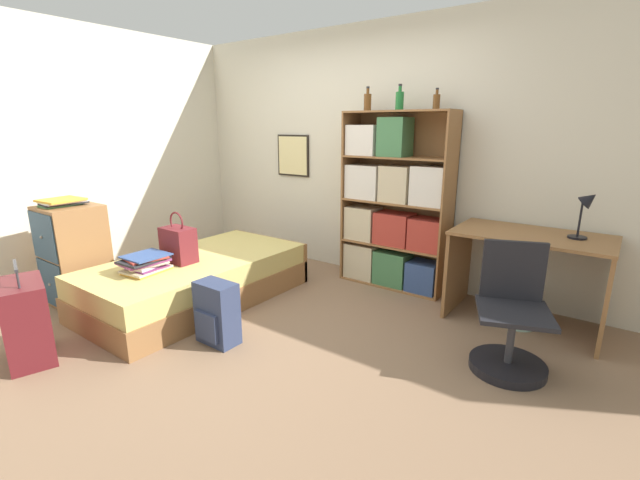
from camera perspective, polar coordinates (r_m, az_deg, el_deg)
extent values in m
plane|color=#84664C|center=(3.76, -9.36, -10.32)|extent=(14.00, 14.00, 0.00)
cube|color=beige|center=(4.74, 4.87, 11.36)|extent=(10.00, 0.06, 2.60)
cube|color=black|center=(5.21, -3.59, 11.17)|extent=(0.46, 0.02, 0.48)
cube|color=beige|center=(5.20, -3.68, 11.16)|extent=(0.42, 0.01, 0.44)
cube|color=beige|center=(5.25, -27.57, 10.11)|extent=(0.06, 10.00, 2.60)
cube|color=olive|center=(4.20, -16.04, -6.29)|extent=(1.06, 2.01, 0.22)
cube|color=tan|center=(4.13, -16.25, -3.61)|extent=(1.03, 1.98, 0.19)
cube|color=olive|center=(4.79, -6.86, -1.95)|extent=(1.06, 0.04, 0.41)
cube|color=maroon|center=(4.00, -18.35, -0.62)|extent=(0.30, 0.19, 0.31)
torus|color=maroon|center=(3.95, -18.60, 2.29)|extent=(0.18, 0.02, 0.18)
cube|color=gold|center=(3.86, -22.05, -3.81)|extent=(0.29, 0.36, 0.02)
cube|color=beige|center=(3.86, -22.17, -3.60)|extent=(0.31, 0.37, 0.02)
cube|color=#7A336B|center=(3.85, -22.00, -3.40)|extent=(0.27, 0.28, 0.01)
cube|color=silver|center=(3.86, -22.17, -3.12)|extent=(0.25, 0.30, 0.02)
cube|color=beige|center=(3.84, -22.24, -2.95)|extent=(0.25, 0.35, 0.02)
cube|color=#7A336B|center=(3.85, -22.48, -2.63)|extent=(0.30, 0.37, 0.02)
cube|color=#232328|center=(3.82, -22.46, -2.46)|extent=(0.28, 0.37, 0.02)
cube|color=#B2382D|center=(3.83, -22.29, -2.17)|extent=(0.31, 0.34, 0.02)
cube|color=#334C84|center=(3.83, -22.20, -1.94)|extent=(0.31, 0.33, 0.01)
cube|color=#5B191E|center=(3.64, -34.56, -8.93)|extent=(0.53, 0.39, 0.57)
cylinder|color=#2D2D33|center=(3.65, -35.47, -3.19)|extent=(0.01, 0.01, 0.12)
cylinder|color=#2D2D33|center=(3.40, -35.30, -4.33)|extent=(0.01, 0.01, 0.12)
cube|color=#2D2D33|center=(3.51, -35.53, -2.81)|extent=(0.28, 0.10, 0.02)
cube|color=olive|center=(4.52, -29.87, -1.69)|extent=(0.49, 0.46, 0.91)
cube|color=#284256|center=(4.50, -32.22, -5.00)|extent=(0.45, 0.01, 0.41)
sphere|color=#B2A893|center=(4.49, -32.36, -5.04)|extent=(0.02, 0.02, 0.02)
cube|color=#284256|center=(4.39, -33.01, 0.35)|extent=(0.45, 0.01, 0.41)
sphere|color=#B2A893|center=(4.38, -33.15, 0.32)|extent=(0.02, 0.02, 0.02)
cube|color=#427A4C|center=(4.45, -31.31, 4.01)|extent=(0.22, 0.31, 0.02)
cube|color=#232328|center=(4.45, -30.99, 4.27)|extent=(0.26, 0.37, 0.01)
cube|color=silver|center=(4.44, -31.07, 4.43)|extent=(0.25, 0.34, 0.01)
cube|color=gold|center=(4.43, -31.26, 4.59)|extent=(0.32, 0.34, 0.02)
cube|color=olive|center=(4.56, 4.04, 5.77)|extent=(0.02, 0.34, 1.74)
cube|color=olive|center=(4.10, 16.71, 4.13)|extent=(0.02, 0.34, 1.74)
cube|color=olive|center=(4.46, 11.02, 5.31)|extent=(1.08, 0.01, 1.74)
cube|color=olive|center=(4.53, 9.55, -5.72)|extent=(1.04, 0.34, 0.02)
cube|color=olive|center=(4.40, 9.79, -0.54)|extent=(1.04, 0.34, 0.02)
cube|color=olive|center=(4.31, 10.05, 5.03)|extent=(1.04, 0.34, 0.02)
cube|color=olive|center=(4.25, 10.32, 10.79)|extent=(1.04, 0.34, 0.02)
cube|color=olive|center=(4.25, 10.60, 16.51)|extent=(1.04, 0.34, 0.02)
cube|color=beige|center=(4.61, 5.76, -2.69)|extent=(0.34, 0.26, 0.37)
cube|color=#427A4C|center=(4.45, 9.67, -3.64)|extent=(0.34, 0.26, 0.34)
cube|color=#334C84|center=(4.33, 13.65, -4.75)|extent=(0.30, 0.26, 0.29)
cube|color=beige|center=(4.50, 5.78, 2.30)|extent=(0.32, 0.26, 0.34)
cube|color=#B2382D|center=(4.34, 9.89, 1.52)|extent=(0.36, 0.26, 0.32)
cube|color=#B2382D|center=(4.20, 14.13, 0.74)|extent=(0.31, 0.26, 0.30)
cube|color=silver|center=(4.42, 6.17, 7.75)|extent=(0.36, 0.26, 0.34)
cube|color=beige|center=(4.25, 10.31, 7.38)|extent=(0.30, 0.26, 0.35)
cube|color=silver|center=(4.12, 14.52, 7.01)|extent=(0.31, 0.26, 0.36)
cube|color=silver|center=(4.40, 6.06, 13.11)|extent=(0.32, 0.26, 0.29)
cube|color=#427A4C|center=(4.24, 9.99, 13.37)|extent=(0.27, 0.26, 0.36)
cylinder|color=brown|center=(4.42, 6.36, 17.76)|extent=(0.07, 0.07, 0.16)
cylinder|color=brown|center=(4.42, 6.40, 19.11)|extent=(0.03, 0.03, 0.05)
cylinder|color=#232328|center=(4.43, 6.42, 19.56)|extent=(0.03, 0.03, 0.02)
cylinder|color=#1E6B2D|center=(4.24, 10.57, 17.74)|extent=(0.08, 0.08, 0.16)
cylinder|color=#1E6B2D|center=(4.25, 10.64, 19.19)|extent=(0.03, 0.03, 0.05)
cylinder|color=#232328|center=(4.25, 10.66, 19.66)|extent=(0.03, 0.03, 0.02)
cylinder|color=brown|center=(4.16, 15.26, 17.32)|extent=(0.06, 0.06, 0.13)
cylinder|color=brown|center=(4.16, 15.35, 18.49)|extent=(0.03, 0.03, 0.04)
cylinder|color=#232328|center=(4.17, 15.38, 18.88)|extent=(0.03, 0.03, 0.01)
cube|color=olive|center=(3.79, 26.42, 0.56)|extent=(1.17, 0.67, 0.02)
cube|color=olive|center=(4.02, 17.89, -3.52)|extent=(0.03, 0.63, 0.74)
cube|color=olive|center=(3.85, 34.02, -6.26)|extent=(0.03, 0.63, 0.74)
cylinder|color=black|center=(3.79, 31.07, 0.31)|extent=(0.13, 0.13, 0.02)
cylinder|color=black|center=(3.77, 31.36, 2.40)|extent=(0.02, 0.02, 0.27)
cone|color=black|center=(3.74, 32.30, 4.67)|extent=(0.15, 0.11, 0.15)
cylinder|color=black|center=(3.26, 23.69, -15.12)|extent=(0.49, 0.49, 0.06)
cylinder|color=#333338|center=(3.18, 24.02, -12.40)|extent=(0.05, 0.05, 0.41)
cube|color=black|center=(3.09, 24.46, -8.79)|extent=(0.58, 0.58, 0.03)
cube|color=black|center=(3.21, 24.34, -3.69)|extent=(0.39, 0.18, 0.41)
cube|color=#2D3856|center=(3.34, -13.55, -9.41)|extent=(0.32, 0.19, 0.48)
cube|color=#2D3856|center=(3.31, -14.92, -11.12)|extent=(0.22, 0.03, 0.22)
cylinder|color=#99C1B2|center=(3.92, 25.06, -8.64)|extent=(0.26, 0.26, 0.24)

